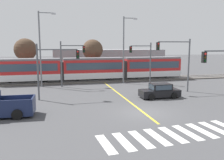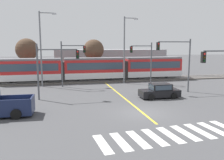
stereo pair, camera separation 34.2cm
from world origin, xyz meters
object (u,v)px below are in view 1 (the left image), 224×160
sedan_crossing (160,91)px  traffic_light_far_right (143,57)px  traffic_light_mid_left (53,63)px  bare_tree_far_west (25,50)px  traffic_light_far_left (69,58)px  street_lamp_centre (125,46)px  traffic_light_mid_right (178,57)px  bare_tree_west (93,50)px  street_lamp_west (41,45)px  light_rail_tram (94,68)px

sedan_crossing → traffic_light_far_right: bearing=80.4°
traffic_light_mid_left → bare_tree_far_west: (-4.45, 16.92, 1.02)m
sedan_crossing → traffic_light_far_left: size_ratio=0.70×
sedan_crossing → street_lamp_centre: (-0.91, 10.05, 4.62)m
street_lamp_centre → traffic_light_mid_right: bearing=-62.0°
traffic_light_far_left → bare_tree_west: size_ratio=0.93×
street_lamp_west → street_lamp_centre: 11.45m
traffic_light_mid_left → bare_tree_west: 16.04m
traffic_light_far_left → bare_tree_west: (4.31, 7.55, 0.82)m
sedan_crossing → traffic_light_mid_right: (3.25, 2.23, 3.50)m
traffic_light_mid_right → street_lamp_west: size_ratio=0.63×
traffic_light_mid_right → street_lamp_centre: size_ratio=0.66×
light_rail_tram → street_lamp_west: bearing=-157.9°
traffic_light_mid_right → bare_tree_far_west: size_ratio=0.95×
sedan_crossing → bare_tree_west: (-4.53, 16.53, 4.01)m
bare_tree_far_west → street_lamp_west: bearing=-71.4°
bare_tree_far_west → traffic_light_far_right: bearing=-30.6°
street_lamp_west → bare_tree_west: 10.31m
traffic_light_mid_left → bare_tree_west: (6.38, 14.69, 0.98)m
traffic_light_mid_right → sedan_crossing: bearing=-145.5°
traffic_light_mid_left → street_lamp_west: size_ratio=0.58×
sedan_crossing → street_lamp_west: size_ratio=0.43×
street_lamp_centre → traffic_light_far_right: bearing=-27.6°
traffic_light_mid_right → traffic_light_mid_left: bearing=-178.4°
traffic_light_mid_right → street_lamp_west: (-15.61, 7.64, 1.34)m
traffic_light_mid_left → bare_tree_far_west: bearing=104.7°
bare_tree_west → street_lamp_centre: bearing=-60.8°
traffic_light_far_left → street_lamp_west: (-3.52, 0.89, 1.64)m
traffic_light_far_left → street_lamp_west: 3.99m
traffic_light_mid_left → light_rail_tram: bearing=61.8°
traffic_light_far_right → street_lamp_west: 14.00m
street_lamp_centre → bare_tree_far_west: bearing=148.9°
street_lamp_centre → bare_tree_west: bearing=119.2°
traffic_light_mid_right → street_lamp_centre: (-4.16, 7.82, 1.12)m
sedan_crossing → traffic_light_mid_left: 11.47m
traffic_light_mid_right → street_lamp_centre: bearing=118.0°
traffic_light_far_right → traffic_light_far_left: traffic_light_far_left is taller
traffic_light_far_left → traffic_light_far_right: bearing=-1.0°
sedan_crossing → traffic_light_far_right: 9.46m
traffic_light_far_left → sedan_crossing: bearing=-45.5°
light_rail_tram → street_lamp_west: size_ratio=2.84×
bare_tree_far_west → bare_tree_west: (10.83, -2.24, -0.04)m
light_rail_tram → street_lamp_west: (-7.36, -2.99, 3.49)m
traffic_light_mid_left → traffic_light_mid_right: bearing=1.6°
light_rail_tram → traffic_light_mid_left: 12.62m
sedan_crossing → traffic_light_mid_right: 5.27m
light_rail_tram → traffic_light_mid_right: traffic_light_mid_right is taller
light_rail_tram → traffic_light_far_right: bearing=-32.1°
bare_tree_far_west → traffic_light_far_left: bearing=-56.3°
traffic_light_far_right → sedan_crossing: bearing=-99.6°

